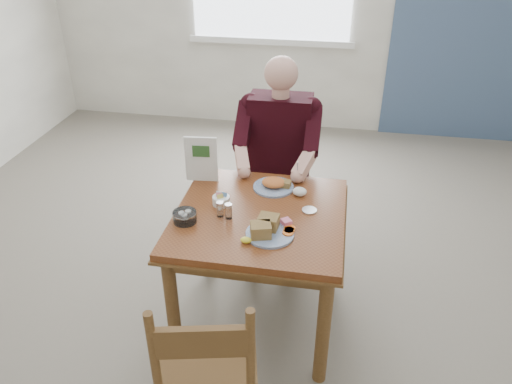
% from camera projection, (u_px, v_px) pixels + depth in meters
% --- Properties ---
extents(floor, '(6.00, 6.00, 0.00)m').
position_uv_depth(floor, '(259.00, 316.00, 3.04)').
color(floor, slate).
rests_on(floor, ground).
extents(lemon_wedge, '(0.07, 0.06, 0.03)m').
position_uv_depth(lemon_wedge, '(246.00, 240.00, 2.43)').
color(lemon_wedge, '#FFF635').
rests_on(lemon_wedge, table).
extents(napkin, '(0.10, 0.09, 0.05)m').
position_uv_depth(napkin, '(300.00, 192.00, 2.81)').
color(napkin, white).
rests_on(napkin, table).
extents(metal_dish, '(0.08, 0.08, 0.01)m').
position_uv_depth(metal_dish, '(309.00, 210.00, 2.68)').
color(metal_dish, silver).
rests_on(metal_dish, table).
extents(table, '(0.92, 0.92, 0.75)m').
position_uv_depth(table, '(260.00, 230.00, 2.72)').
color(table, brown).
rests_on(table, ground).
extents(chair_far, '(0.42, 0.42, 0.95)m').
position_uv_depth(chair_far, '(279.00, 184.00, 3.47)').
color(chair_far, brown).
rests_on(chair_far, ground).
extents(chair_near, '(0.50, 0.50, 0.95)m').
position_uv_depth(chair_near, '(207.00, 372.00, 2.10)').
color(chair_near, brown).
rests_on(chair_near, ground).
extents(diner, '(0.53, 0.56, 1.39)m').
position_uv_depth(diner, '(278.00, 147.00, 3.23)').
color(diner, gray).
rests_on(diner, chair_far).
extents(near_plate, '(0.27, 0.27, 0.08)m').
position_uv_depth(near_plate, '(268.00, 229.00, 2.48)').
color(near_plate, white).
rests_on(near_plate, table).
extents(far_plate, '(0.26, 0.26, 0.06)m').
position_uv_depth(far_plate, '(274.00, 185.00, 2.88)').
color(far_plate, white).
rests_on(far_plate, table).
extents(caddy, '(0.10, 0.10, 0.07)m').
position_uv_depth(caddy, '(221.00, 200.00, 2.73)').
color(caddy, white).
rests_on(caddy, table).
extents(shakers, '(0.09, 0.06, 0.09)m').
position_uv_depth(shakers, '(224.00, 210.00, 2.61)').
color(shakers, white).
rests_on(shakers, table).
extents(creamer, '(0.15, 0.15, 0.06)m').
position_uv_depth(creamer, '(185.00, 217.00, 2.58)').
color(creamer, white).
rests_on(creamer, table).
extents(menu, '(0.19, 0.03, 0.28)m').
position_uv_depth(menu, '(201.00, 159.00, 2.90)').
color(menu, white).
rests_on(menu, table).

